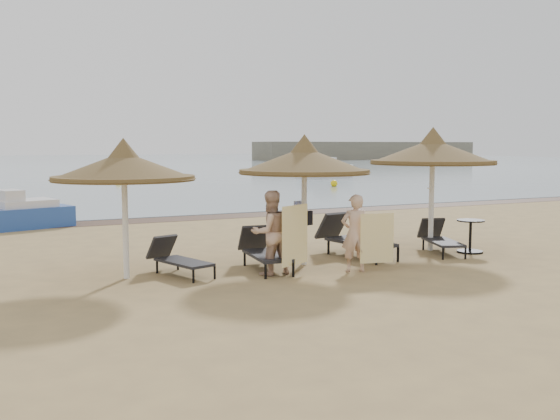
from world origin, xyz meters
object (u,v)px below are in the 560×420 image
(lounger_near_right, at_px, (352,237))
(lounger_far_left, at_px, (177,258))
(palapa_center, at_px, (304,161))
(person_right, at_px, (355,227))
(palapa_left, at_px, (124,167))
(pedal_boat, at_px, (25,213))
(lounger_far_right, at_px, (439,238))
(palapa_right, at_px, (433,152))
(person_left, at_px, (270,226))
(lounger_near_left, at_px, (263,250))
(side_table, at_px, (470,237))

(lounger_near_right, bearing_deg, lounger_far_left, 174.39)
(palapa_center, height_order, person_right, palapa_center)
(palapa_left, height_order, pedal_boat, palapa_left)
(lounger_near_right, xyz_separation_m, lounger_far_right, (2.05, -0.51, -0.08))
(palapa_right, bearing_deg, palapa_center, -175.41)
(lounger_far_right, distance_m, person_right, 3.16)
(person_left, bearing_deg, pedal_boat, -71.49)
(lounger_near_right, xyz_separation_m, person_left, (-2.50, -1.06, 0.52))
(palapa_center, relative_size, pedal_boat, 0.97)
(lounger_near_right, bearing_deg, pedal_boat, 117.83)
(palapa_left, bearing_deg, lounger_near_left, -4.68)
(lounger_near_left, bearing_deg, pedal_boat, 120.06)
(lounger_near_right, relative_size, side_table, 2.85)
(palapa_center, height_order, side_table, palapa_center)
(side_table, bearing_deg, palapa_center, 175.05)
(palapa_center, xyz_separation_m, lounger_far_left, (-2.64, 0.21, -1.82))
(palapa_left, height_order, lounger_near_right, palapa_left)
(lounger_near_left, xyz_separation_m, pedal_boat, (-3.91, 8.78, 0.06))
(lounger_far_right, bearing_deg, lounger_far_left, -162.96)
(lounger_far_left, xyz_separation_m, lounger_near_right, (4.09, 0.26, 0.10))
(lounger_near_left, relative_size, person_left, 1.00)
(lounger_near_left, bearing_deg, palapa_center, 5.10)
(lounger_far_left, height_order, side_table, side_table)
(lounger_near_left, xyz_separation_m, person_left, (-0.12, -0.61, 0.57))
(lounger_near_left, bearing_deg, palapa_right, 9.49)
(lounger_near_right, bearing_deg, palapa_center, -171.45)
(palapa_left, bearing_deg, lounger_far_right, -2.23)
(palapa_right, distance_m, lounger_far_left, 6.46)
(side_table, bearing_deg, person_left, -177.38)
(side_table, relative_size, person_right, 0.43)
(palapa_left, distance_m, pedal_boat, 8.80)
(lounger_far_left, distance_m, person_right, 3.48)
(person_right, bearing_deg, lounger_near_right, -104.72)
(person_right, xyz_separation_m, pedal_boat, (-5.39, 9.85, -0.45))
(lounger_near_right, distance_m, pedal_boat, 10.43)
(palapa_center, xyz_separation_m, side_table, (4.14, -0.36, -1.78))
(lounger_far_left, bearing_deg, lounger_near_left, -24.19)
(side_table, bearing_deg, lounger_near_right, 162.91)
(lounger_far_left, distance_m, lounger_near_right, 4.10)
(palapa_center, height_order, pedal_boat, palapa_center)
(lounger_far_left, xyz_separation_m, pedal_boat, (-2.19, 8.58, 0.11))
(lounger_far_right, xyz_separation_m, side_table, (0.63, -0.32, 0.02))
(palapa_right, height_order, side_table, palapa_right)
(person_right, relative_size, pedal_boat, 0.63)
(lounger_far_right, relative_size, person_right, 1.00)
(lounger_far_left, height_order, lounger_far_right, lounger_far_right)
(palapa_left, bearing_deg, side_table, -4.38)
(lounger_far_left, distance_m, side_table, 6.80)
(palapa_center, distance_m, lounger_far_right, 3.94)
(person_left, distance_m, pedal_boat, 10.13)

